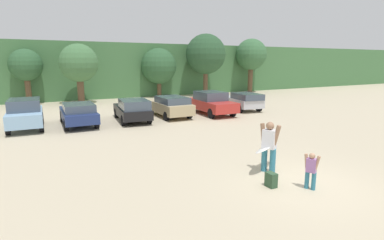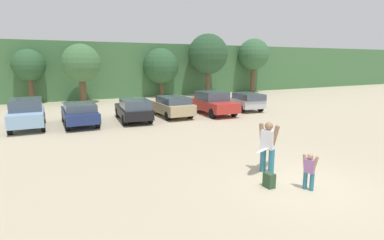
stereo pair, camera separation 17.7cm
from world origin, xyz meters
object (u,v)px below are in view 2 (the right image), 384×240
Objects in this scene: parked_car_navy at (80,113)px; backpack_dropped at (269,180)px; person_child at (309,169)px; surfboard_white at (266,148)px; parked_car_black at (134,109)px; parked_car_tan at (171,106)px; parked_car_sky_blue at (27,113)px; parked_car_red at (213,103)px; person_adult at (268,144)px; parked_car_silver at (244,101)px.

parked_car_navy reaches higher than backpack_dropped.
person_child is 0.65× the size of surfboard_white.
parked_car_tan is (2.83, 0.47, -0.00)m from parked_car_black.
surfboard_white is 1.58m from backpack_dropped.
parked_car_sky_blue is 0.86× the size of parked_car_red.
backpack_dropped is (-2.08, -12.56, -0.54)m from parked_car_tan.
parked_car_red is at bearing 66.89° from backpack_dropped.
parked_car_sky_blue is at bearing 118.15° from backpack_dropped.
person_adult is at bearing -145.65° from parked_car_sky_blue.
parked_car_sky_blue reaches higher than parked_car_red.
parked_car_navy is at bearing -97.05° from parked_car_sky_blue.
parked_car_red is 3.21m from parked_car_silver.
surfboard_white reaches higher than backpack_dropped.
parked_car_red is (5.93, 0.03, 0.08)m from parked_car_black.
parked_car_silver is at bearing -81.75° from parked_car_black.
surfboard_white is (0.04, 0.15, -0.16)m from person_adult.
person_adult reaches higher than backpack_dropped.
parked_car_sky_blue reaches higher than surfboard_white.
parked_car_silver is (12.37, 0.18, 0.01)m from parked_car_navy.
parked_car_tan is at bearing 97.38° from parked_car_silver.
parked_car_black reaches higher than backpack_dropped.
person_adult is 1.52m from backpack_dropped.
parked_car_sky_blue is at bearing -84.51° from surfboard_white.
person_child is at bearing -148.68° from parked_car_sky_blue.
surfboard_white is at bearing -145.17° from parked_car_sky_blue.
parked_car_navy is 9.86× the size of backpack_dropped.
surfboard_white is (7.67, -11.58, -0.06)m from parked_car_sky_blue.
parked_car_tan is at bearing 83.73° from parked_car_red.
parked_car_navy reaches higher than person_child.
parked_car_red is (3.09, -0.45, 0.08)m from parked_car_tan.
parked_car_black is 12.13m from backpack_dropped.
parked_car_navy is at bearing 91.94° from parked_car_tan.
parked_car_sky_blue is 15.18m from parked_car_silver.
backpack_dropped is (-8.35, -12.54, -0.54)m from parked_car_silver.
parked_car_silver is (9.10, 0.44, -0.01)m from parked_car_black.
parked_car_tan is at bearing -75.08° from parked_car_black.
person_child reaches higher than surfboard_white.
person_adult is 1.75m from person_child.
person_adult reaches higher than parked_car_red.
surfboard_white is (-4.33, -10.93, -0.01)m from parked_car_red.
surfboard_white is 3.91× the size of backpack_dropped.
person_adult is (-4.37, -11.08, 0.16)m from parked_car_red.
parked_car_silver is at bearing 56.33° from backpack_dropped.
parked_car_sky_blue reaches higher than parked_car_navy.
parked_car_sky_blue reaches higher than person_child.
surfboard_white is at bearing 154.15° from parked_car_silver.
parked_car_silver is (6.27, -0.03, -0.01)m from parked_car_tan.
parked_car_red reaches higher than parked_car_tan.
backpack_dropped is at bearing 25.53° from person_adult.
backpack_dropped is at bearing -170.96° from parked_car_black.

